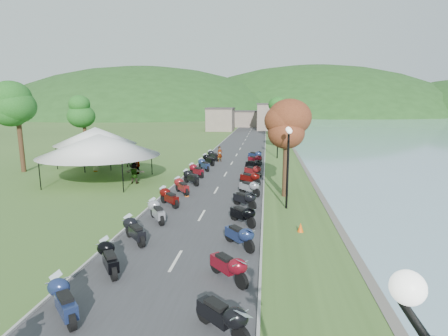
{
  "coord_description": "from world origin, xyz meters",
  "views": [
    {
      "loc": [
        3.65,
        -3.3,
        6.56
      ],
      "look_at": [
        0.31,
        24.28,
        1.3
      ],
      "focal_mm": 28.0,
      "sensor_mm": 36.0,
      "label": 1
    }
  ],
  "objects_px": {
    "vendor_tent_main": "(100,158)",
    "pedestrian_c": "(95,169)",
    "pedestrian_a": "(137,173)",
    "pedestrian_b": "(129,167)"
  },
  "relations": [
    {
      "from": "pedestrian_a",
      "to": "pedestrian_c",
      "type": "distance_m",
      "value": 5.3
    },
    {
      "from": "pedestrian_b",
      "to": "pedestrian_c",
      "type": "distance_m",
      "value": 3.3
    },
    {
      "from": "vendor_tent_main",
      "to": "pedestrian_a",
      "type": "height_order",
      "value": "vendor_tent_main"
    },
    {
      "from": "pedestrian_b",
      "to": "pedestrian_c",
      "type": "relative_size",
      "value": 0.95
    },
    {
      "from": "vendor_tent_main",
      "to": "pedestrian_c",
      "type": "height_order",
      "value": "vendor_tent_main"
    },
    {
      "from": "vendor_tent_main",
      "to": "pedestrian_c",
      "type": "relative_size",
      "value": 3.7
    },
    {
      "from": "vendor_tent_main",
      "to": "pedestrian_a",
      "type": "bearing_deg",
      "value": 64.62
    },
    {
      "from": "pedestrian_c",
      "to": "pedestrian_a",
      "type": "bearing_deg",
      "value": 65.27
    },
    {
      "from": "vendor_tent_main",
      "to": "pedestrian_b",
      "type": "bearing_deg",
      "value": 92.68
    },
    {
      "from": "vendor_tent_main",
      "to": "pedestrian_b",
      "type": "relative_size",
      "value": 3.91
    }
  ]
}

